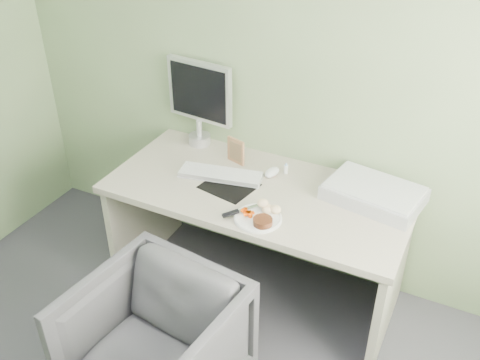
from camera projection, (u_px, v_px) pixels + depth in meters
The scene contains 15 objects.
wall_back at pixel (291, 54), 2.77m from camera, with size 3.50×3.50×0.00m, color gray.
desk at pixel (258, 217), 2.92m from camera, with size 1.60×0.75×0.73m.
plate at pixel (258, 218), 2.59m from camera, with size 0.24×0.24×0.01m, color white.
steak at pixel (263, 222), 2.54m from camera, with size 0.09×0.09×0.03m, color black.
potato_pile at pixel (267, 207), 2.61m from camera, with size 0.11×0.08×0.06m, color tan.
carrot_heap at pixel (247, 212), 2.60m from camera, with size 0.05×0.05×0.04m, color #FF5105.
steak_knife at pixel (237, 211), 2.61m from camera, with size 0.15×0.20×0.02m.
mousepad at pixel (229, 186), 2.84m from camera, with size 0.26×0.23×0.00m, color black.
keyboard at pixel (221, 174), 2.92m from camera, with size 0.45×0.13×0.02m, color white.
computer_mouse at pixel (272, 172), 2.92m from camera, with size 0.06×0.11×0.04m, color white.
photo_frame at pixel (236, 151), 3.01m from camera, with size 0.12×0.01×0.15m, color #AB784F.
eyedrop_bottle at pixel (286, 168), 2.94m from camera, with size 0.02×0.02×0.07m.
scanner at pixel (374, 194), 2.72m from camera, with size 0.47×0.32×0.07m, color #ACADB3.
monitor at pixel (199, 98), 3.10m from camera, with size 0.43×0.13×0.51m.
desk_chair at pixel (155, 347), 2.46m from camera, with size 0.69×0.71×0.64m, color #39393E.
Camera 1 is at (0.96, -0.52, 2.29)m, focal length 40.00 mm.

